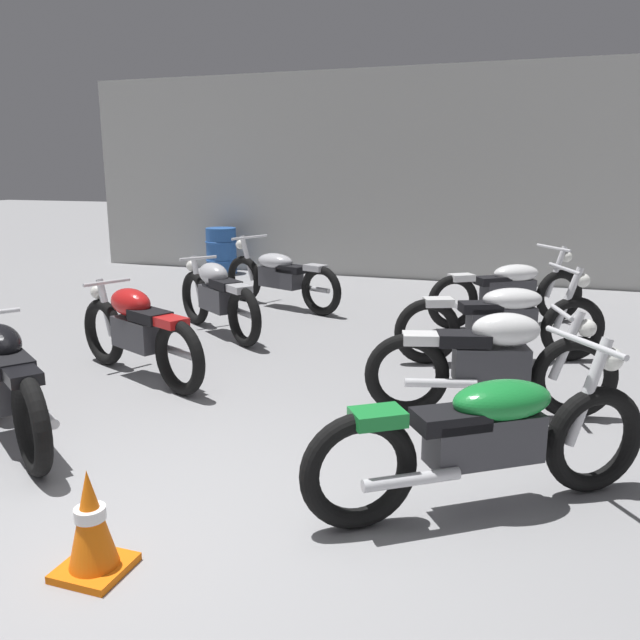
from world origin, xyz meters
The scene contains 12 objects.
ground_plane centered at (0.00, 0.00, 0.00)m, with size 60.00×60.00×0.00m, color gray.
back_wall centered at (0.00, 8.76, 1.80)m, with size 13.19×0.24×3.60m, color #B2B2AD.
motorcycle_left_row_0 centered at (-1.63, 0.76, 0.46)m, with size 1.69×1.20×0.88m.
motorcycle_left_row_1 centered at (-1.59, 2.29, 0.46)m, with size 1.84×0.92×0.88m.
motorcycle_left_row_2 centered at (-1.66, 4.01, 0.46)m, with size 1.65×1.26×0.88m.
motorcycle_left_row_3 centered at (-1.54, 5.65, 0.45)m, with size 2.06×1.00×0.97m.
motorcycle_right_row_0 centered at (1.68, 0.88, 0.45)m, with size 1.84×1.33×0.97m.
motorcycle_right_row_1 centered at (1.60, 2.36, 0.46)m, with size 1.93×0.71×0.88m.
motorcycle_right_row_2 centered at (1.59, 3.92, 0.45)m, with size 2.04×1.03×0.97m.
motorcycle_right_row_3 centered at (1.56, 5.62, 0.45)m, with size 1.85×1.32×0.97m.
oil_drum centered at (-3.75, 8.15, 0.43)m, with size 0.59×0.59×0.85m.
traffic_cone centered at (-0.06, -0.36, 0.26)m, with size 0.32×0.32×0.54m.
Camera 1 is at (1.89, -2.65, 1.93)m, focal length 36.27 mm.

